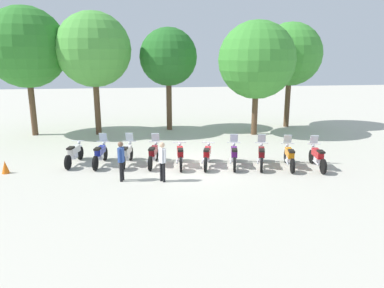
# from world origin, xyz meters

# --- Properties ---
(ground_plane) EXTENTS (80.00, 80.00, 0.00)m
(ground_plane) POSITION_xyz_m (0.00, 0.00, 0.00)
(ground_plane) COLOR #BCB7A8
(motorcycle_0) EXTENTS (0.73, 2.17, 0.99)m
(motorcycle_0) POSITION_xyz_m (-5.40, 1.02, 0.50)
(motorcycle_0) COLOR black
(motorcycle_0) RESTS_ON ground_plane
(motorcycle_1) EXTENTS (0.71, 2.18, 1.37)m
(motorcycle_1) POSITION_xyz_m (-4.20, 0.73, 0.52)
(motorcycle_1) COLOR black
(motorcycle_1) RESTS_ON ground_plane
(motorcycle_2) EXTENTS (0.74, 2.17, 1.37)m
(motorcycle_2) POSITION_xyz_m (-3.00, 0.62, 0.52)
(motorcycle_2) COLOR black
(motorcycle_2) RESTS_ON ground_plane
(motorcycle_3) EXTENTS (0.76, 2.16, 1.37)m
(motorcycle_3) POSITION_xyz_m (-1.80, 0.38, 0.52)
(motorcycle_3) COLOR black
(motorcycle_3) RESTS_ON ground_plane
(motorcycle_4) EXTENTS (0.62, 2.19, 0.99)m
(motorcycle_4) POSITION_xyz_m (-0.60, 0.06, 0.50)
(motorcycle_4) COLOR black
(motorcycle_4) RESTS_ON ground_plane
(motorcycle_5) EXTENTS (0.82, 2.14, 0.99)m
(motorcycle_5) POSITION_xyz_m (0.61, -0.12, 0.50)
(motorcycle_5) COLOR black
(motorcycle_5) RESTS_ON ground_plane
(motorcycle_6) EXTENTS (0.76, 2.16, 1.37)m
(motorcycle_6) POSITION_xyz_m (1.81, -0.28, 0.52)
(motorcycle_6) COLOR black
(motorcycle_6) RESTS_ON ground_plane
(motorcycle_7) EXTENTS (0.85, 2.12, 1.37)m
(motorcycle_7) POSITION_xyz_m (3.01, -0.50, 0.52)
(motorcycle_7) COLOR black
(motorcycle_7) RESTS_ON ground_plane
(motorcycle_8) EXTENTS (0.76, 2.16, 1.37)m
(motorcycle_8) POSITION_xyz_m (4.21, -0.79, 0.52)
(motorcycle_8) COLOR black
(motorcycle_8) RESTS_ON ground_plane
(motorcycle_9) EXTENTS (0.68, 2.18, 1.37)m
(motorcycle_9) POSITION_xyz_m (5.41, -1.04, 0.52)
(motorcycle_9) COLOR black
(motorcycle_9) RESTS_ON ground_plane
(person_0) EXTENTS (0.27, 0.40, 1.62)m
(person_0) POSITION_xyz_m (-3.12, -1.61, 0.94)
(person_0) COLOR black
(person_0) RESTS_ON ground_plane
(person_1) EXTENTS (0.30, 0.37, 1.61)m
(person_1) POSITION_xyz_m (-1.50, -1.91, 0.93)
(person_1) COLOR black
(person_1) RESTS_ON ground_plane
(tree_0) EXTENTS (4.79, 4.79, 7.73)m
(tree_0) POSITION_xyz_m (-8.97, 7.76, 5.32)
(tree_0) COLOR brown
(tree_0) RESTS_ON ground_plane
(tree_1) EXTENTS (4.49, 4.49, 7.46)m
(tree_1) POSITION_xyz_m (-5.04, 7.47, 5.19)
(tree_1) COLOR brown
(tree_1) RESTS_ON ground_plane
(tree_2) EXTENTS (3.71, 3.71, 6.63)m
(tree_2) POSITION_xyz_m (-0.48, 8.32, 4.75)
(tree_2) COLOR brown
(tree_2) RESTS_ON ground_plane
(tree_3) EXTENTS (4.69, 4.69, 6.95)m
(tree_3) POSITION_xyz_m (4.72, 6.12, 4.59)
(tree_3) COLOR brown
(tree_3) RESTS_ON ground_plane
(tree_4) EXTENTS (4.19, 4.19, 7.03)m
(tree_4) POSITION_xyz_m (7.72, 8.30, 4.92)
(tree_4) COLOR brown
(tree_4) RESTS_ON ground_plane
(traffic_cone) EXTENTS (0.32, 0.32, 0.55)m
(traffic_cone) POSITION_xyz_m (-8.09, 0.02, 0.28)
(traffic_cone) COLOR orange
(traffic_cone) RESTS_ON ground_plane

